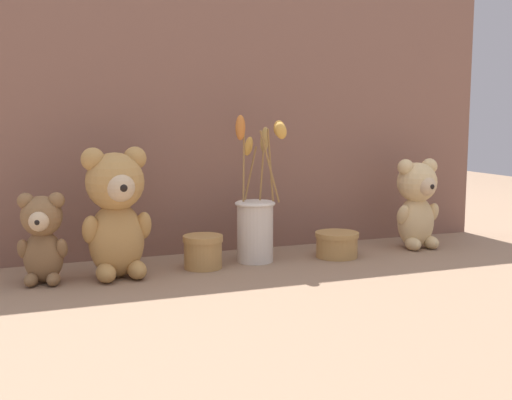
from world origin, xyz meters
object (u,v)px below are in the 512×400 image
object	(u,v)px
flower_vase	(255,220)
teddy_bear_medium	(417,202)
decorative_tin_tall	(337,244)
decorative_tin_short	(203,251)
teddy_bear_small	(42,236)
teddy_bear_large	(116,210)

from	to	relation	value
flower_vase	teddy_bear_medium	bearing A→B (deg)	-0.09
flower_vase	decorative_tin_tall	xyz separation A→B (m)	(0.20, -0.02, -0.07)
decorative_tin_tall	decorative_tin_short	world-z (taller)	decorative_tin_short
teddy_bear_medium	decorative_tin_short	xyz separation A→B (m)	(-0.56, -0.02, -0.08)
flower_vase	teddy_bear_small	bearing A→B (deg)	-175.99
teddy_bear_large	teddy_bear_small	size ratio (longest dim) A/B	1.47
teddy_bear_small	decorative_tin_tall	bearing A→B (deg)	0.64
teddy_bear_medium	decorative_tin_short	size ratio (longest dim) A/B	2.56
teddy_bear_large	decorative_tin_tall	world-z (taller)	teddy_bear_large
teddy_bear_large	teddy_bear_small	bearing A→B (deg)	178.86
teddy_bear_medium	flower_vase	bearing A→B (deg)	179.91
teddy_bear_large	flower_vase	bearing A→B (deg)	6.36
teddy_bear_small	flower_vase	bearing A→B (deg)	4.01
teddy_bear_small	decorative_tin_tall	xyz separation A→B (m)	(0.65, 0.01, -0.06)
teddy_bear_small	flower_vase	xyz separation A→B (m)	(0.46, 0.03, 0.00)
decorative_tin_short	decorative_tin_tall	bearing A→B (deg)	-1.07
teddy_bear_large	teddy_bear_small	world-z (taller)	teddy_bear_large
teddy_bear_large	flower_vase	xyz separation A→B (m)	(0.31, 0.04, -0.04)
teddy_bear_large	teddy_bear_medium	xyz separation A→B (m)	(0.75, 0.03, -0.02)
flower_vase	decorative_tin_short	size ratio (longest dim) A/B	3.80
decorative_tin_short	teddy_bear_medium	bearing A→B (deg)	1.85
teddy_bear_large	decorative_tin_short	world-z (taller)	teddy_bear_large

